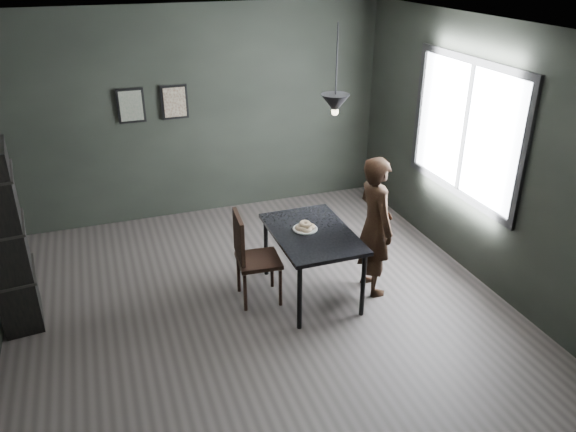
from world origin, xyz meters
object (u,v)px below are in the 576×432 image
object	(u,v)px
cafe_table	(312,239)
woman	(375,226)
white_plate	(305,230)
shelf_unit	(5,240)
pendant_lamp	(335,104)
wood_chair	(250,253)

from	to	relation	value
cafe_table	woman	size ratio (longest dim) A/B	0.78
white_plate	shelf_unit	bearing A→B (deg)	171.00
pendant_lamp	shelf_unit	bearing A→B (deg)	172.51
cafe_table	wood_chair	bearing A→B (deg)	171.00
woman	shelf_unit	xyz separation A→B (m)	(-3.58, 0.64, 0.15)
wood_chair	cafe_table	bearing A→B (deg)	-4.44
white_plate	pendant_lamp	size ratio (longest dim) A/B	0.27
woman	wood_chair	world-z (taller)	woman
wood_chair	white_plate	bearing A→B (deg)	0.74
pendant_lamp	white_plate	bearing A→B (deg)	-173.13
white_plate	cafe_table	bearing A→B (deg)	-48.50
cafe_table	woman	distance (m)	0.68
wood_chair	pendant_lamp	world-z (taller)	pendant_lamp
cafe_table	white_plate	distance (m)	0.12
white_plate	woman	world-z (taller)	woman
wood_chair	pendant_lamp	size ratio (longest dim) A/B	1.16
cafe_table	shelf_unit	size ratio (longest dim) A/B	0.65
shelf_unit	woman	bearing A→B (deg)	-15.96
cafe_table	shelf_unit	bearing A→B (deg)	169.96
cafe_table	pendant_lamp	size ratio (longest dim) A/B	1.39
cafe_table	wood_chair	distance (m)	0.66
woman	shelf_unit	distance (m)	3.64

